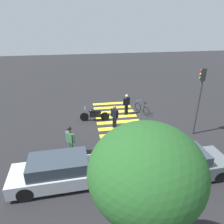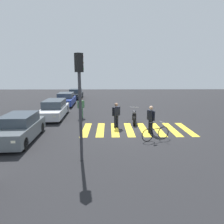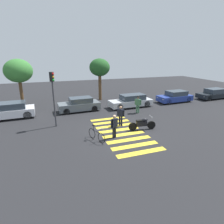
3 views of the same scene
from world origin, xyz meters
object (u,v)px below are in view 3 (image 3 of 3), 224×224
Objects in this scene: leaning_bicycle at (96,135)px; car_grey_coupe at (79,105)px; car_silver_sedan at (131,101)px; officer_by_motorcycle at (114,125)px; car_blue_hatchback at (175,97)px; car_black_suv at (214,94)px; traffic_light_pole at (53,91)px; car_white_van at (11,111)px; officer_on_foot at (121,115)px; police_motorcycle at (142,124)px; pedestrian_bystander at (138,103)px.

car_grey_coupe reaches higher than leaning_bicycle.
leaning_bicycle is 0.33× the size of car_silver_sedan.
car_blue_hatchback is (10.33, 7.10, -0.28)m from officer_by_motorcycle.
car_blue_hatchback is 0.97× the size of car_black_suv.
car_silver_sedan reaches higher than car_blue_hatchback.
officer_by_motorcycle is 5.42m from traffic_light_pole.
car_grey_coupe is 5.55m from car_silver_sedan.
officer_by_motorcycle is 0.39× the size of traffic_light_pole.
car_white_van reaches higher than car_grey_coupe.
officer_by_motorcycle is 0.41× the size of car_white_van.
officer_on_foot is at bearing -161.50° from car_black_suv.
car_silver_sedan is at bearing 21.94° from traffic_light_pole.
officer_by_motorcycle is 8.09m from car_silver_sedan.
pedestrian_bystander is at bearing 67.57° from police_motorcycle.
police_motorcycle is 11.57m from car_white_van.
officer_by_motorcycle reaches higher than car_white_van.
car_white_van is 17.54m from car_blue_hatchback.
car_silver_sedan is at bearing -176.89° from car_blue_hatchback.
traffic_light_pole reaches higher than car_white_van.
car_silver_sedan is at bearing 82.03° from pedestrian_bystander.
traffic_light_pole is at bearing -124.62° from car_grey_coupe.
car_silver_sedan is at bearing 56.97° from officer_by_motorcycle.
car_silver_sedan is (4.41, 6.78, -0.27)m from officer_by_motorcycle.
police_motorcycle is at bearing -33.11° from car_white_van.
car_silver_sedan reaches higher than leaning_bicycle.
leaning_bicycle is 0.97× the size of officer_by_motorcycle.
officer_by_motorcycle is at bearing -123.03° from car_silver_sedan.
pedestrian_bystander is at bearing -168.96° from car_black_suv.
car_blue_hatchback is 5.86m from car_black_suv.
pedestrian_bystander is (4.10, 4.61, 0.06)m from officer_by_motorcycle.
car_white_van is 0.94× the size of traffic_light_pole.
leaning_bicycle is at bearing -139.22° from pedestrian_bystander.
car_blue_hatchback is (6.22, 2.49, -0.34)m from pedestrian_bystander.
officer_on_foot is 0.41× the size of car_white_van.
pedestrian_bystander is at bearing 48.32° from officer_by_motorcycle.
car_white_van is at bearing 136.44° from traffic_light_pole.
traffic_light_pole is (3.60, -3.42, 2.17)m from car_white_van.
leaning_bicycle is 18.78m from car_black_suv.
pedestrian_bystander reaches higher than car_silver_sedan.
leaning_bicycle is at bearing -179.48° from officer_by_motorcycle.
car_white_van is 0.91× the size of car_black_suv.
car_black_suv is (17.44, 6.98, 0.24)m from leaning_bicycle.
officer_by_motorcycle is at bearing -44.42° from traffic_light_pole.
officer_by_motorcycle is at bearing -165.25° from police_motorcycle.
leaning_bicycle is 0.36× the size of car_black_suv.
car_black_suv is (16.18, 6.96, -0.30)m from officer_by_motorcycle.
car_grey_coupe is at bearing 55.38° from traffic_light_pole.
officer_on_foot reaches higher than car_black_suv.
car_silver_sedan is 5.93m from car_blue_hatchback.
car_grey_coupe is 11.45m from car_blue_hatchback.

